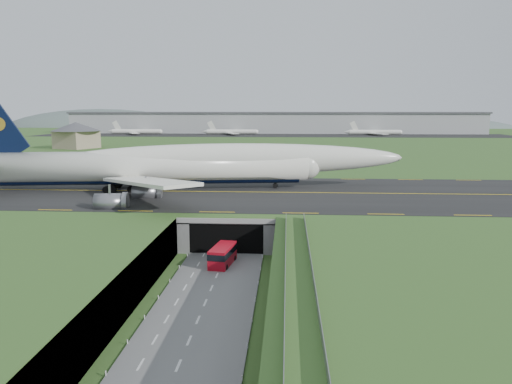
{
  "coord_description": "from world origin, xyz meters",
  "views": [
    {
      "loc": [
        9.67,
        -69.53,
        23.15
      ],
      "look_at": [
        4.06,
        20.0,
        8.33
      ],
      "focal_mm": 35.0,
      "sensor_mm": 36.0,
      "label": 1
    }
  ],
  "objects": [
    {
      "name": "cargo_terminal",
      "position": [
        -0.18,
        299.41,
        13.96
      ],
      "size": [
        320.0,
        67.0,
        15.6
      ],
      "color": "#B2B2B2",
      "rests_on": "ground"
    },
    {
      "name": "taxiway",
      "position": [
        0.0,
        33.0,
        6.09
      ],
      "size": [
        800.0,
        44.0,
        0.18
      ],
      "primitive_type": "cube",
      "color": "black",
      "rests_on": "airfield_deck"
    },
    {
      "name": "trench_road",
      "position": [
        0.0,
        -7.5,
        0.1
      ],
      "size": [
        12.0,
        75.0,
        0.2
      ],
      "primitive_type": "cube",
      "color": "slate",
      "rests_on": "ground"
    },
    {
      "name": "distant_hills",
      "position": [
        64.38,
        430.0,
        -4.0
      ],
      "size": [
        700.0,
        91.0,
        60.0
      ],
      "color": "#50615C",
      "rests_on": "ground"
    },
    {
      "name": "jumbo_jet",
      "position": [
        -13.14,
        35.73,
        11.5
      ],
      "size": [
        96.15,
        61.14,
        20.41
      ],
      "rotation": [
        0.0,
        0.0,
        0.14
      ],
      "color": "white",
      "rests_on": "ground"
    },
    {
      "name": "guideway",
      "position": [
        11.0,
        -19.11,
        5.32
      ],
      "size": [
        3.0,
        53.0,
        7.05
      ],
      "color": "#A8A8A3",
      "rests_on": "ground"
    },
    {
      "name": "ground",
      "position": [
        0.0,
        0.0,
        0.0
      ],
      "size": [
        900.0,
        900.0,
        0.0
      ],
      "primitive_type": "plane",
      "color": "#346327",
      "rests_on": "ground"
    },
    {
      "name": "shuttle_tram",
      "position": [
        0.15,
        2.2,
        1.6
      ],
      "size": [
        3.69,
        7.39,
        2.9
      ],
      "rotation": [
        0.0,
        0.0,
        -0.15
      ],
      "color": "red",
      "rests_on": "ground"
    },
    {
      "name": "tunnel_portal",
      "position": [
        0.0,
        16.71,
        3.33
      ],
      "size": [
        17.0,
        22.3,
        6.0
      ],
      "color": "gray",
      "rests_on": "ground"
    },
    {
      "name": "service_building",
      "position": [
        -84.55,
        148.81,
        12.95
      ],
      "size": [
        28.17,
        28.17,
        11.73
      ],
      "rotation": [
        0.0,
        0.0,
        -0.4
      ],
      "color": "tan",
      "rests_on": "ground"
    },
    {
      "name": "airfield_deck",
      "position": [
        0.0,
        0.0,
        3.0
      ],
      "size": [
        800.0,
        800.0,
        6.0
      ],
      "primitive_type": "cube",
      "color": "gray",
      "rests_on": "ground"
    }
  ]
}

